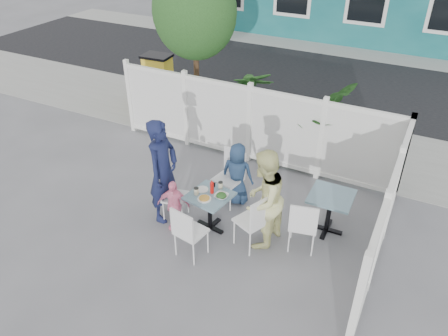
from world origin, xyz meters
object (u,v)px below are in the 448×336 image
at_px(chair_right, 256,218).
at_px(boy, 237,174).
at_px(spare_table, 330,203).
at_px(toddler, 174,205).
at_px(utility_cabinet, 159,80).
at_px(chair_near, 187,230).
at_px(woman, 263,200).
at_px(chair_left, 171,192).
at_px(chair_back, 231,173).
at_px(man, 163,171).
at_px(main_table, 210,203).

bearing_deg(chair_right, boy, 61.96).
xyz_separation_m(spare_table, toddler, (-2.25, -1.06, -0.09)).
xyz_separation_m(chair_right, toddler, (-1.36, -0.16, -0.12)).
xyz_separation_m(utility_cabinet, boy, (3.66, -2.98, -0.03)).
height_order(chair_near, woman, woman).
distance_m(chair_left, toddler, 0.29).
distance_m(chair_back, chair_near, 1.60).
relative_size(chair_back, man, 0.55).
distance_m(chair_left, chair_near, 1.03).
height_order(spare_table, woman, woman).
relative_size(chair_back, chair_near, 1.08).
distance_m(woman, boy, 1.15).
distance_m(man, boy, 1.32).
height_order(boy, toddler, boy).
xyz_separation_m(chair_left, chair_back, (0.67, 0.89, 0.07)).
height_order(main_table, chair_right, chair_right).
bearing_deg(chair_left, main_table, 78.48).
distance_m(main_table, chair_right, 0.84).
height_order(chair_right, chair_near, chair_right).
bearing_deg(man, chair_near, -130.70).
relative_size(boy, toddler, 1.27).
relative_size(utility_cabinet, chair_back, 1.22).
bearing_deg(man, toddler, -125.62).
xyz_separation_m(chair_back, man, (-0.77, -0.90, 0.33)).
bearing_deg(chair_near, spare_table, 52.00).
relative_size(utility_cabinet, spare_table, 1.71).
height_order(utility_cabinet, toddler, utility_cabinet).
bearing_deg(toddler, chair_right, -11.61).
relative_size(chair_near, man, 0.51).
bearing_deg(utility_cabinet, woman, -44.08).
relative_size(utility_cabinet, main_table, 1.66).
bearing_deg(main_table, chair_left, -177.67).
relative_size(utility_cabinet, boy, 1.05).
bearing_deg(chair_near, main_table, 101.84).
bearing_deg(boy, chair_near, 80.69).
bearing_deg(woman, boy, -126.80).
distance_m(spare_table, chair_right, 1.27).
relative_size(main_table, woman, 0.44).
bearing_deg(chair_right, woman, 10.12).
bearing_deg(woman, man, -78.05).
xyz_separation_m(main_table, chair_back, (-0.05, 0.86, 0.05)).
bearing_deg(man, chair_right, -93.06).
relative_size(chair_near, woman, 0.56).
bearing_deg(chair_near, chair_right, 48.49).
relative_size(main_table, toddler, 0.80).
xyz_separation_m(chair_back, chair_near, (0.08, -1.60, -0.04)).
xyz_separation_m(chair_left, toddler, (0.19, -0.21, -0.05)).
xyz_separation_m(woman, boy, (-0.80, 0.79, -0.24)).
xyz_separation_m(chair_right, boy, (-0.76, 0.96, 0.01)).
xyz_separation_m(man, woman, (1.69, 0.12, -0.08)).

